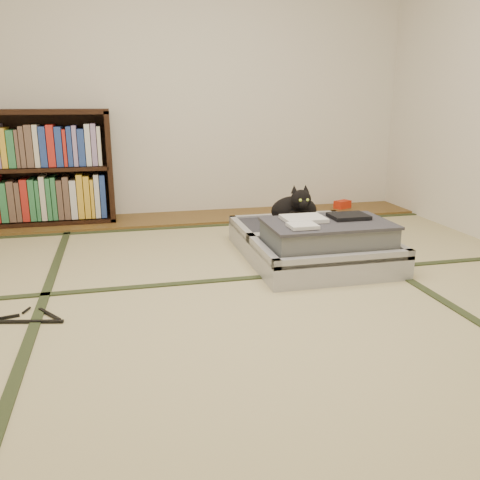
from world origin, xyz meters
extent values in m
plane|color=#CBB787|center=(0.00, 0.00, 0.00)|extent=(4.50, 4.50, 0.00)
cube|color=brown|center=(0.00, 2.00, 0.01)|extent=(4.00, 0.50, 0.02)
cube|color=red|center=(1.44, 2.03, 0.06)|extent=(0.17, 0.14, 0.07)
plane|color=silver|center=(0.00, 2.25, 1.20)|extent=(4.00, 0.00, 4.00)
cube|color=#2D381E|center=(-1.00, 0.00, 0.00)|extent=(0.05, 4.50, 0.01)
cube|color=#2D381E|center=(1.00, 0.00, 0.00)|extent=(0.05, 4.50, 0.01)
cube|color=#2D381E|center=(0.00, 0.40, 0.00)|extent=(4.00, 0.05, 0.01)
cube|color=#2D381E|center=(0.00, 1.70, 0.00)|extent=(4.00, 0.05, 0.01)
cube|color=black|center=(-0.65, 2.07, 0.47)|extent=(0.04, 0.32, 0.89)
cube|color=black|center=(-1.32, 2.07, 0.03)|extent=(1.38, 0.32, 0.04)
cube|color=black|center=(-1.32, 2.07, 0.91)|extent=(1.38, 0.32, 0.04)
cube|color=black|center=(-1.32, 2.07, 0.47)|extent=(1.32, 0.32, 0.03)
cube|color=black|center=(-1.32, 2.22, 0.47)|extent=(1.38, 0.02, 0.89)
cube|color=gray|center=(-1.32, 2.05, 0.25)|extent=(1.25, 0.22, 0.38)
cube|color=gray|center=(-1.32, 2.05, 0.66)|extent=(1.25, 0.22, 0.34)
cube|color=#9D9DA1|center=(0.61, 0.43, 0.07)|extent=(0.84, 0.56, 0.15)
cube|color=#312F37|center=(0.61, 0.43, 0.11)|extent=(0.75, 0.47, 0.11)
cube|color=#9D9DA1|center=(0.61, 0.17, 0.15)|extent=(0.84, 0.04, 0.06)
cube|color=#9D9DA1|center=(0.61, 0.69, 0.15)|extent=(0.84, 0.04, 0.06)
cube|color=#9D9DA1|center=(0.21, 0.43, 0.15)|extent=(0.04, 0.56, 0.06)
cube|color=#9D9DA1|center=(1.00, 0.43, 0.15)|extent=(0.04, 0.56, 0.06)
cube|color=#9D9DA1|center=(0.61, 0.99, 0.07)|extent=(0.84, 0.56, 0.15)
cube|color=#312F37|center=(0.61, 0.99, 0.11)|extent=(0.75, 0.47, 0.11)
cube|color=#9D9DA1|center=(0.61, 0.73, 0.15)|extent=(0.84, 0.04, 0.06)
cube|color=#9D9DA1|center=(0.61, 1.25, 0.15)|extent=(0.84, 0.04, 0.06)
cube|color=#9D9DA1|center=(0.21, 0.99, 0.15)|extent=(0.04, 0.56, 0.06)
cube|color=#9D9DA1|center=(1.00, 0.99, 0.15)|extent=(0.04, 0.56, 0.06)
cylinder|color=black|center=(0.61, 0.71, 0.16)|extent=(0.75, 0.03, 0.03)
cube|color=gray|center=(0.61, 0.43, 0.21)|extent=(0.72, 0.44, 0.15)
cube|color=#3F3E46|center=(0.61, 0.43, 0.30)|extent=(0.74, 0.46, 0.02)
cube|color=silver|center=(0.47, 0.49, 0.32)|extent=(0.25, 0.20, 0.02)
cube|color=black|center=(0.76, 0.49, 0.32)|extent=(0.22, 0.18, 0.02)
cube|color=silver|center=(0.40, 0.32, 0.32)|extent=(0.16, 0.13, 0.02)
cube|color=white|center=(0.36, 0.16, 0.08)|extent=(0.07, 0.01, 0.05)
cube|color=white|center=(0.49, 0.16, 0.07)|extent=(0.06, 0.01, 0.04)
cube|color=orange|center=(0.88, 0.16, 0.08)|extent=(0.06, 0.01, 0.04)
cube|color=#197F33|center=(0.81, 0.16, 0.10)|extent=(0.04, 0.01, 0.03)
ellipsoid|color=black|center=(0.58, 0.97, 0.26)|extent=(0.32, 0.21, 0.20)
ellipsoid|color=black|center=(0.58, 0.88, 0.24)|extent=(0.16, 0.12, 0.12)
ellipsoid|color=black|center=(0.58, 0.85, 0.36)|extent=(0.14, 0.13, 0.13)
sphere|color=black|center=(0.58, 0.79, 0.34)|extent=(0.06, 0.06, 0.06)
cone|color=black|center=(0.54, 0.87, 0.43)|extent=(0.05, 0.06, 0.06)
cone|color=black|center=(0.62, 0.87, 0.43)|extent=(0.05, 0.06, 0.06)
sphere|color=#A5BF33|center=(0.56, 0.79, 0.37)|extent=(0.02, 0.02, 0.02)
sphere|color=#A5BF33|center=(0.61, 0.79, 0.37)|extent=(0.02, 0.02, 0.02)
cylinder|color=black|center=(0.70, 1.07, 0.19)|extent=(0.20, 0.12, 0.04)
torus|color=white|center=(0.76, 0.97, 0.17)|extent=(0.12, 0.12, 0.02)
torus|color=white|center=(0.77, 0.97, 0.18)|extent=(0.10, 0.10, 0.01)
cube|color=black|center=(-1.06, 0.06, 0.01)|extent=(0.38, 0.10, 0.01)
cube|color=black|center=(-0.95, 0.11, 0.01)|extent=(0.12, 0.17, 0.01)
cylinder|color=black|center=(-1.06, 0.19, 0.01)|extent=(0.03, 0.07, 0.01)
camera|label=1|loc=(-0.58, -2.28, 1.00)|focal=38.00mm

